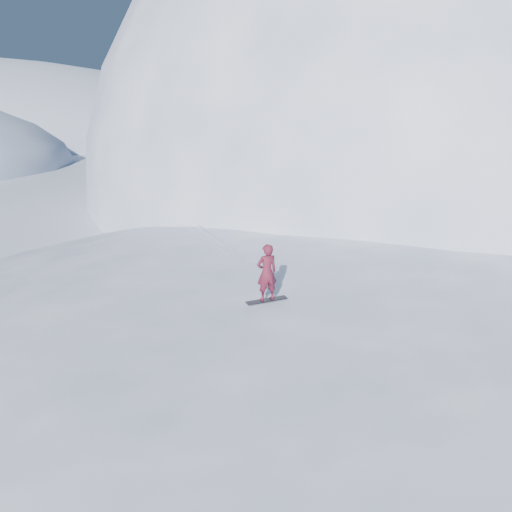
# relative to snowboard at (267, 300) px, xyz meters

# --- Properties ---
(ground) EXTENTS (400.00, 400.00, 0.00)m
(ground) POSITION_rel_snowboard_xyz_m (2.20, 0.55, -2.41)
(ground) COLOR white
(ground) RESTS_ON ground
(near_ridge) EXTENTS (36.00, 28.00, 4.80)m
(near_ridge) POSITION_rel_snowboard_xyz_m (3.20, 3.55, -2.41)
(near_ridge) COLOR white
(near_ridge) RESTS_ON ground
(summit_peak) EXTENTS (60.00, 56.00, 56.00)m
(summit_peak) POSITION_rel_snowboard_xyz_m (24.20, 26.55, -2.41)
(summit_peak) COLOR white
(summit_peak) RESTS_ON ground
(peak_shoulder) EXTENTS (28.00, 24.00, 18.00)m
(peak_shoulder) POSITION_rel_snowboard_xyz_m (12.20, 20.55, -2.41)
(peak_shoulder) COLOR white
(peak_shoulder) RESTS_ON ground
(wind_bumps) EXTENTS (16.00, 14.40, 1.00)m
(wind_bumps) POSITION_rel_snowboard_xyz_m (1.64, 2.67, -2.41)
(wind_bumps) COLOR white
(wind_bumps) RESTS_ON ground
(snowboard) EXTENTS (1.32, 0.33, 0.02)m
(snowboard) POSITION_rel_snowboard_xyz_m (0.00, 0.00, 0.00)
(snowboard) COLOR black
(snowboard) RESTS_ON near_ridge
(snowboarder) EXTENTS (0.67, 0.46, 1.76)m
(snowboarder) POSITION_rel_snowboard_xyz_m (0.00, 0.00, 0.89)
(snowboarder) COLOR maroon
(snowboarder) RESTS_ON snowboard
(board_tracks) EXTENTS (1.22, 5.96, 0.04)m
(board_tracks) POSITION_rel_snowboard_xyz_m (0.09, 6.42, 0.01)
(board_tracks) COLOR silver
(board_tracks) RESTS_ON ground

